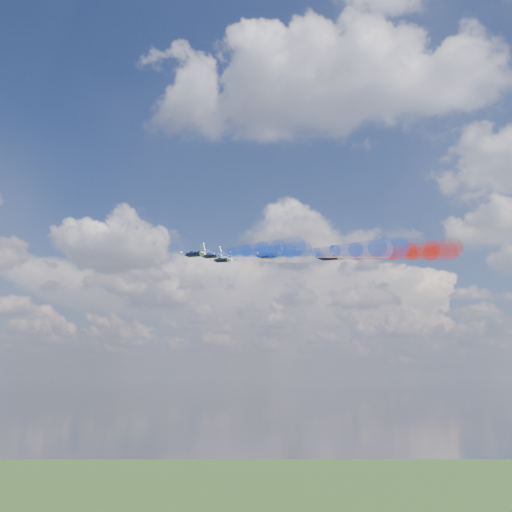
% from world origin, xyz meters
% --- Properties ---
extents(jet_lead, '(16.54, 16.44, 5.99)m').
position_xyz_m(jet_lead, '(8.46, -11.39, 170.78)').
color(jet_lead, black).
extents(trail_lead, '(33.30, 29.55, 10.05)m').
position_xyz_m(trail_lead, '(27.89, -27.85, 167.27)').
color(trail_lead, silver).
extents(jet_inner_left, '(16.54, 16.44, 5.99)m').
position_xyz_m(jet_inner_left, '(10.44, -26.63, 169.06)').
color(jet_inner_left, black).
extents(trail_inner_left, '(33.30, 29.55, 10.05)m').
position_xyz_m(trail_inner_left, '(29.87, -43.10, 165.55)').
color(trail_inner_left, blue).
extents(jet_inner_right, '(16.54, 16.44, 5.99)m').
position_xyz_m(jet_inner_right, '(26.94, -11.69, 170.81)').
color(jet_inner_right, black).
extents(trail_inner_right, '(33.30, 29.55, 10.05)m').
position_xyz_m(trail_inner_right, '(46.37, -28.16, 167.31)').
color(trail_inner_right, red).
extents(jet_outer_left, '(16.54, 16.44, 5.99)m').
position_xyz_m(jet_outer_left, '(12.92, -45.93, 165.49)').
color(jet_outer_left, black).
extents(trail_outer_left, '(33.30, 29.55, 10.05)m').
position_xyz_m(trail_outer_left, '(32.35, -62.39, 161.98)').
color(trail_outer_left, blue).
extents(jet_center_third, '(16.54, 16.44, 5.99)m').
position_xyz_m(jet_center_third, '(29.34, -28.59, 167.39)').
color(jet_center_third, black).
extents(trail_center_third, '(33.30, 29.55, 10.05)m').
position_xyz_m(trail_center_third, '(48.77, -45.05, 163.88)').
color(trail_center_third, silver).
extents(jet_outer_right, '(16.54, 16.44, 5.99)m').
position_xyz_m(jet_outer_right, '(44.02, -11.95, 169.35)').
color(jet_outer_right, black).
extents(trail_outer_right, '(33.30, 29.55, 10.05)m').
position_xyz_m(trail_outer_right, '(63.45, -28.42, 165.85)').
color(trail_outer_right, red).
extents(jet_rear_left, '(16.54, 16.44, 5.99)m').
position_xyz_m(jet_rear_left, '(33.37, -44.90, 164.24)').
color(jet_rear_left, black).
extents(trail_rear_left, '(33.30, 29.55, 10.05)m').
position_xyz_m(trail_rear_left, '(52.80, -61.36, 160.73)').
color(trail_rear_left, blue).
extents(jet_rear_right, '(16.54, 16.44, 5.99)m').
position_xyz_m(jet_rear_right, '(44.33, -28.43, 166.94)').
color(jet_rear_right, black).
extents(trail_rear_right, '(33.30, 29.55, 10.05)m').
position_xyz_m(trail_rear_right, '(63.76, -44.89, 163.43)').
color(trail_rear_right, red).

